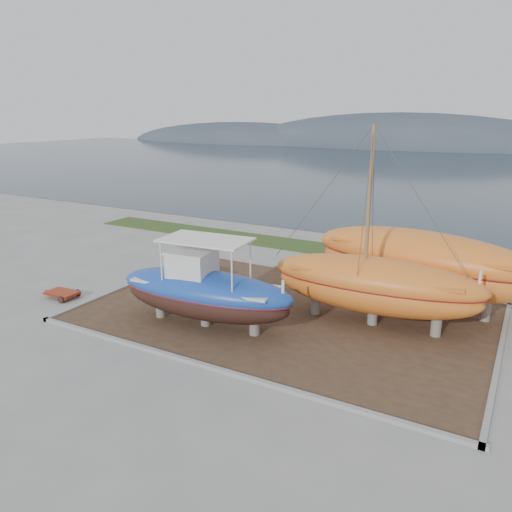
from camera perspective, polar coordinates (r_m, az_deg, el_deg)
The scene contains 11 objects.
ground at distance 20.42m, azimuth -1.55°, elevation -10.40°, with size 140.00×140.00×0.00m, color gray.
dirt_patch at distance 23.62m, azimuth 3.45°, elevation -6.53°, with size 18.00×12.00×0.06m, color #422D1E.
curb_frame at distance 23.60m, azimuth 3.45°, elevation -6.43°, with size 18.60×12.60×0.15m, color gray, non-canonical shape.
grass_strip at distance 33.79m, azimuth 12.03°, elevation 0.20°, with size 44.00×3.00×0.08m, color #284219.
sea at distance 86.65m, azimuth 23.19°, elevation 8.84°, with size 260.00×100.00×0.04m, color #1B2C36, non-canonical shape.
mountain_ridge at distance 141.27m, azimuth 25.92°, elevation 10.89°, with size 200.00×36.00×20.00m, color #333D49, non-canonical shape.
blue_caique at distance 21.65m, azimuth -5.88°, elevation -3.07°, with size 8.18×2.56×3.94m, color #1B46AC, non-canonical shape.
white_dinghy at distance 28.18m, azimuth -7.53°, elevation -1.55°, with size 3.72×1.40×1.12m, color silver, non-canonical shape.
orange_sailboat at distance 21.62m, azimuth 13.84°, elevation 2.94°, with size 9.28×2.74×8.59m, color orange, non-canonical shape.
orange_bare_hull at distance 25.18m, azimuth 18.22°, elevation -1.49°, with size 10.89×3.27×3.57m, color orange, non-canonical shape.
red_trailer at distance 27.29m, azimuth -21.26°, elevation -4.15°, with size 2.40×1.20×0.34m, color maroon, non-canonical shape.
Camera 1 is at (9.41, -15.66, 9.13)m, focal length 35.00 mm.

